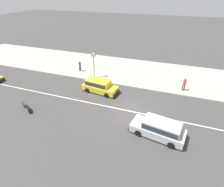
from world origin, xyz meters
TOP-DOWN VIEW (x-y plane):
  - ground_plane at (0.00, 0.00)m, footprint 160.00×160.00m
  - lane_centre_stripe at (0.00, 0.00)m, footprint 50.40×0.14m
  - kerb_strip at (0.00, 10.03)m, footprint 68.00×10.00m
  - minivan_yellow_1 at (-4.83, 2.70)m, footprint 4.60×2.26m
  - minivan_silver_3 at (3.01, -2.62)m, footprint 4.90×2.52m
  - motorcycle_0 at (-10.55, -3.45)m, footprint 1.80×1.06m
  - street_clock at (-7.00, 5.97)m, footprint 0.67×0.22m
  - pedestrian_near_clock at (4.99, 6.21)m, footprint 0.34×0.34m
  - pedestrian_mid_kerb at (-9.93, 7.21)m, footprint 0.34×0.34m

SIDE VIEW (x-z plane):
  - ground_plane at x=0.00m, z-range 0.00..0.00m
  - lane_centre_stripe at x=0.00m, z-range 0.00..0.01m
  - kerb_strip at x=0.00m, z-range 0.00..0.15m
  - motorcycle_0 at x=-10.55m, z-range 0.03..0.82m
  - minivan_yellow_1 at x=-4.83m, z-range 0.06..1.63m
  - minivan_silver_3 at x=3.01m, z-range 0.06..1.63m
  - pedestrian_mid_kerb at x=-9.93m, z-range 0.28..1.92m
  - pedestrian_near_clock at x=4.99m, z-range 0.29..1.99m
  - street_clock at x=-7.00m, z-range 1.05..4.64m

